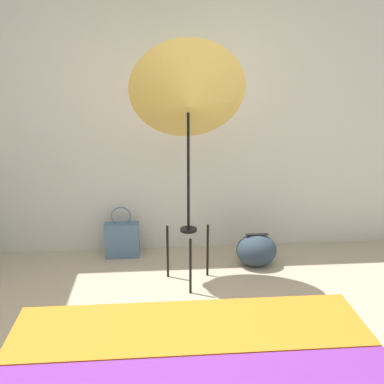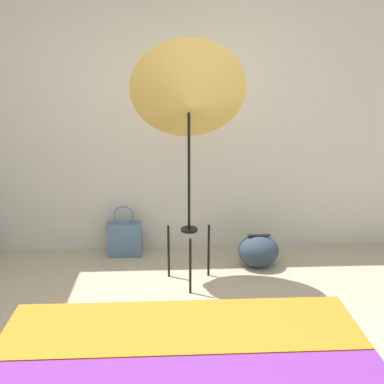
% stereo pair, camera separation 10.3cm
% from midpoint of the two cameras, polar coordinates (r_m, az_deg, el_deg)
% --- Properties ---
extents(wall_back, '(8.00, 0.05, 2.60)m').
position_cam_midpoint_polar(wall_back, '(4.13, -3.76, 9.87)').
color(wall_back, beige).
rests_on(wall_back, ground_plane).
extents(photo_umbrella, '(0.89, 0.62, 1.92)m').
position_cam_midpoint_polar(photo_umbrella, '(3.38, 0.49, 11.60)').
color(photo_umbrella, black).
rests_on(photo_umbrella, ground_plane).
extents(tote_bag, '(0.31, 0.12, 0.49)m').
position_cam_midpoint_polar(tote_bag, '(4.24, -7.85, -5.88)').
color(tote_bag, slate).
rests_on(tote_bag, ground_plane).
extents(duffel_bag, '(0.36, 0.29, 0.30)m').
position_cam_midpoint_polar(duffel_bag, '(4.05, 9.14, -7.41)').
color(duffel_bag, '#2D3D4C').
rests_on(duffel_bag, ground_plane).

